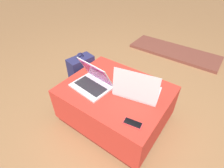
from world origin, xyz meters
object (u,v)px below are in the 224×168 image
object	(u,v)px
laptop_near	(93,82)
laptop_far	(137,89)
backpack	(82,75)
cell_phone	(133,123)

from	to	relation	value
laptop_near	laptop_far	xyz separation A→B (m)	(0.38, 0.14, 0.00)
laptop_near	backpack	bearing A→B (deg)	154.98
cell_phone	backpack	xyz separation A→B (m)	(-0.91, 0.39, -0.18)
cell_phone	backpack	size ratio (longest dim) A/B	0.29
cell_phone	backpack	bearing A→B (deg)	57.15
laptop_far	backpack	distance (m)	0.81
laptop_near	laptop_far	world-z (taller)	laptop_far
laptop_near	backpack	xyz separation A→B (m)	(-0.39, 0.23, -0.23)
laptop_far	backpack	size ratio (longest dim) A/B	0.83
laptop_near	cell_phone	world-z (taller)	laptop_near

